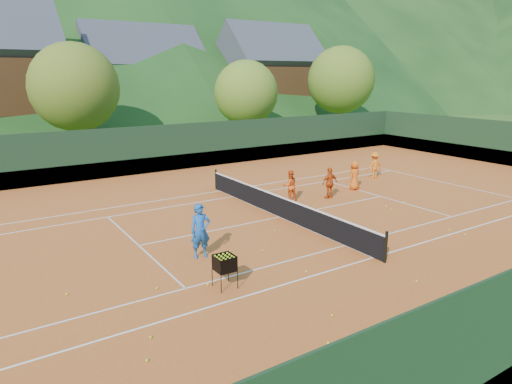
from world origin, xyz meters
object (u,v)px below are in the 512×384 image
student_d (374,165)px  coach (200,231)px  student_c (355,175)px  tennis_net (280,206)px  student_b (330,183)px  chalet_right (269,82)px  student_a (290,186)px  chalet_mid (143,85)px  ball_hopper (225,264)px

student_d → coach: bearing=27.6°
coach → student_d: (14.23, 5.39, -0.15)m
student_c → tennis_net: bearing=4.0°
student_b → chalet_right: size_ratio=0.13×
student_b → student_d: bearing=-158.4°
student_b → coach: bearing=22.0°
student_a → student_b: (1.96, -0.73, 0.02)m
student_d → chalet_mid: size_ratio=0.13×
student_d → tennis_net: (-9.28, -3.18, -0.30)m
ball_hopper → chalet_right: size_ratio=0.08×
coach → student_a: 8.04m
student_b → student_d: size_ratio=1.00×
chalet_mid → chalet_right: (14.00, -4.00, 0.27)m
student_b → chalet_mid: 33.15m
tennis_net → student_d: bearing=18.9°
coach → student_d: bearing=29.9°
student_d → student_b: bearing=27.3°
chalet_mid → chalet_right: 14.56m
student_d → student_a: bearing=16.7°
student_d → student_c: bearing=31.3°
student_a → ball_hopper: (-7.34, -6.58, -0.03)m
student_b → student_c: student_b is taller
student_d → chalet_right: bearing=-105.0°
student_b → tennis_net: 4.10m
coach → student_b: size_ratio=1.19×
student_a → student_b: size_ratio=0.97×
coach → chalet_right: chalet_right is taller
tennis_net → ball_hopper: bearing=-139.0°
student_b → student_c: 2.44m
coach → student_c: bearing=28.8°
tennis_net → ball_hopper: size_ratio=12.07×
coach → student_b: coach is taller
tennis_net → chalet_mid: chalet_mid is taller
student_c → tennis_net: student_c is taller
student_d → chalet_right: 29.22m
student_b → tennis_net: bearing=17.8°
student_c → chalet_mid: 32.46m
coach → student_c: coach is taller
student_a → student_d: 7.43m
student_a → student_b: bearing=170.2°
student_b → student_d: 5.72m
chalet_right → tennis_net: bearing=-123.7°
coach → student_a: size_ratio=1.23×
student_c → chalet_right: chalet_right is taller
student_c → chalet_mid: bearing=-101.6°
student_c → student_b: bearing=3.0°
student_a → tennis_net: 2.75m
student_a → student_c: (4.32, -0.09, 0.02)m
chalet_right → ball_hopper: bearing=-126.2°
chalet_right → chalet_mid: bearing=164.1°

